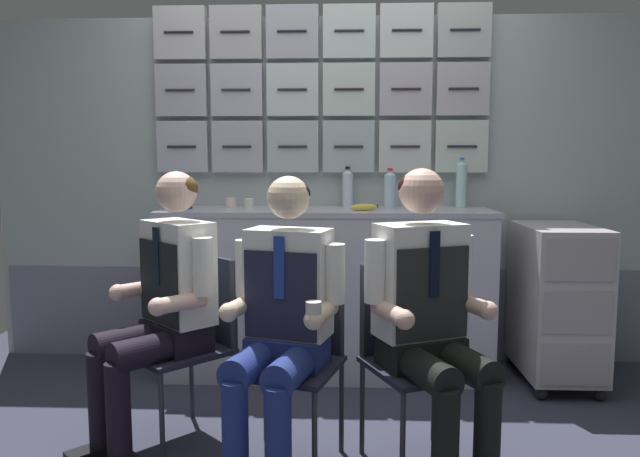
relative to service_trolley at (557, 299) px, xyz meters
name	(u,v)px	position (x,y,z in m)	size (l,w,h in m)	color
galley_bulkhead	(324,181)	(-1.34, 0.39, 0.66)	(4.20, 0.14, 2.21)	#A4B0B3
galley_counter	(327,291)	(-1.31, 0.12, 0.01)	(1.94, 0.53, 0.99)	#B8B8C9
service_trolley	(557,299)	(0.00, 0.00, 0.00)	(0.40, 0.65, 0.91)	black
folding_chair_left	(195,327)	(-1.90, -0.76, 0.03)	(0.57, 0.57, 0.84)	#2D2D33
crew_member_left	(162,299)	(-2.01, -0.87, 0.18)	(0.63, 0.63, 1.23)	black
folding_chair_center	(296,340)	(-1.42, -0.93, 0.03)	(0.50, 0.50, 0.84)	#2D2D33
crew_member_center	(281,315)	(-1.46, -1.09, 0.17)	(0.49, 0.64, 1.21)	black
folding_chair_right	(409,340)	(-0.93, -0.92, 0.03)	(0.53, 0.53, 0.84)	#2D2D33
crew_member_right	(430,310)	(-0.87, -1.06, 0.20)	(0.55, 0.67, 1.24)	black
water_bottle_short	(461,184)	(-0.51, 0.27, 0.65)	(0.06, 0.06, 0.30)	#B0DDE3
sparkling_bottle_green	(390,189)	(-0.94, 0.21, 0.61)	(0.07, 0.07, 0.24)	silver
water_bottle_tall	(348,188)	(-1.19, 0.29, 0.62)	(0.06, 0.06, 0.25)	silver
paper_cup_tan	(187,202)	(-2.14, 0.10, 0.55)	(0.06, 0.06, 0.08)	navy
paper_cup_blue	(248,203)	(-1.78, 0.14, 0.53)	(0.06, 0.06, 0.06)	silver
coffee_cup_white	(230,202)	(-1.91, 0.23, 0.53)	(0.07, 0.07, 0.06)	beige
snack_banana	(364,207)	(-1.10, 0.01, 0.52)	(0.17, 0.10, 0.04)	yellow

